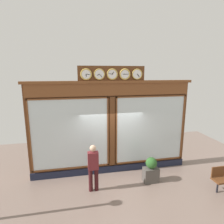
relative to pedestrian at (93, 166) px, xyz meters
The scene contains 5 objects.
ground_plane 2.12m from the pedestrian, 117.57° to the left, with size 14.00×14.00×0.00m, color #7A665B.
shop_facade 1.81m from the pedestrian, 125.51° to the right, with size 6.53×0.42×4.31m.
pedestrian is the anchor object (origin of this frame).
planter_box 2.27m from the pedestrian, behind, with size 0.56×0.36×0.56m, color #4C4742.
planter_shrub 2.18m from the pedestrian, behind, with size 0.42×0.42×0.42m, color #285623.
Camera 1 is at (1.43, 7.03, 4.08)m, focal length 30.17 mm.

